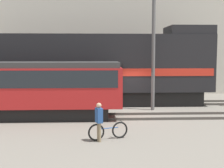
{
  "coord_description": "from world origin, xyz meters",
  "views": [
    {
      "loc": [
        -1.77,
        -18.71,
        3.56
      ],
      "look_at": [
        -0.93,
        -0.6,
        1.8
      ],
      "focal_mm": 50.0,
      "sensor_mm": 36.0,
      "label": 1
    }
  ],
  "objects_px": {
    "freight_locomotive": "(87,68)",
    "person": "(99,118)",
    "streetcar": "(10,87)",
    "bicycle": "(108,131)",
    "utility_pole_left": "(153,52)"
  },
  "relations": [
    {
      "from": "utility_pole_left",
      "to": "freight_locomotive",
      "type": "bearing_deg",
      "value": 151.17
    },
    {
      "from": "streetcar",
      "to": "bicycle",
      "type": "distance_m",
      "value": 6.99
    },
    {
      "from": "person",
      "to": "utility_pole_left",
      "type": "bearing_deg",
      "value": 63.9
    },
    {
      "from": "streetcar",
      "to": "utility_pole_left",
      "type": "distance_m",
      "value": 8.82
    },
    {
      "from": "freight_locomotive",
      "to": "streetcar",
      "type": "distance_m",
      "value": 6.23
    },
    {
      "from": "freight_locomotive",
      "to": "streetcar",
      "type": "height_order",
      "value": "freight_locomotive"
    },
    {
      "from": "person",
      "to": "utility_pole_left",
      "type": "height_order",
      "value": "utility_pole_left"
    },
    {
      "from": "freight_locomotive",
      "to": "utility_pole_left",
      "type": "bearing_deg",
      "value": -28.83
    },
    {
      "from": "streetcar",
      "to": "utility_pole_left",
      "type": "height_order",
      "value": "utility_pole_left"
    },
    {
      "from": "streetcar",
      "to": "bicycle",
      "type": "xyz_separation_m",
      "value": [
        5.23,
        -4.41,
        -1.42
      ]
    },
    {
      "from": "freight_locomotive",
      "to": "bicycle",
      "type": "bearing_deg",
      "value": -82.59
    },
    {
      "from": "bicycle",
      "to": "utility_pole_left",
      "type": "height_order",
      "value": "utility_pole_left"
    },
    {
      "from": "bicycle",
      "to": "utility_pole_left",
      "type": "xyz_separation_m",
      "value": [
        3.06,
        6.75,
        3.31
      ]
    },
    {
      "from": "freight_locomotive",
      "to": "person",
      "type": "xyz_separation_m",
      "value": [
        0.8,
        -9.37,
        -1.59
      ]
    },
    {
      "from": "person",
      "to": "utility_pole_left",
      "type": "relative_size",
      "value": 0.22
    }
  ]
}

